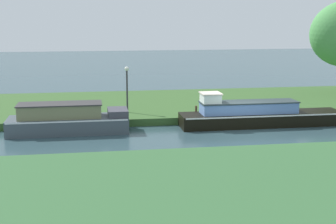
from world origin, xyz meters
name	(u,v)px	position (x,y,z in m)	size (l,w,h in m)	color
ground_plane	(244,132)	(0.00, 0.00, 0.00)	(120.00, 120.00, 0.00)	#2D464C
riverbank_far	(211,104)	(0.00, 7.00, 0.20)	(72.00, 10.00, 0.40)	#345828
riverbank_near	(330,189)	(0.00, -9.00, 0.20)	(72.00, 10.00, 0.40)	#315D33
black_barge	(256,115)	(1.05, 1.20, 0.59)	(8.79, 1.71, 1.85)	black
slate_narrowboat	(68,120)	(-8.84, 1.20, 0.66)	(5.97, 1.91, 1.52)	#414B53
lamp_post	(127,83)	(-5.64, 3.96, 2.06)	(0.24, 0.24, 2.61)	#333338
mooring_post_near	(196,111)	(-1.95, 2.54, 0.66)	(0.12, 0.12, 0.53)	#443221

